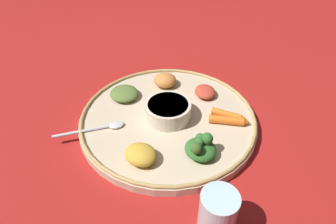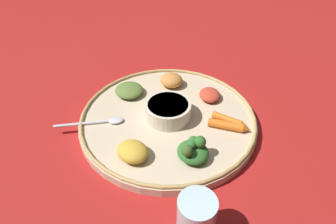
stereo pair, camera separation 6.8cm
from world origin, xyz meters
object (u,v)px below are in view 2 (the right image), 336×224
(greens_pile, at_px, (193,150))
(carrot_outer, at_px, (230,120))
(carrot_near_spoon, at_px, (228,126))
(drinking_glass, at_px, (196,220))
(center_bowl, at_px, (168,110))
(spoon, at_px, (100,123))

(greens_pile, relative_size, carrot_outer, 1.17)
(carrot_near_spoon, height_order, drinking_glass, drinking_glass)
(greens_pile, height_order, carrot_near_spoon, greens_pile)
(center_bowl, distance_m, spoon, 0.15)
(center_bowl, xyz_separation_m, drinking_glass, (0.27, 0.01, -0.00))
(spoon, height_order, carrot_outer, carrot_outer)
(carrot_outer, bearing_deg, center_bowl, -106.32)
(spoon, bearing_deg, drinking_glass, 30.45)
(greens_pile, distance_m, carrot_outer, 0.14)
(center_bowl, height_order, greens_pile, greens_pile)
(center_bowl, xyz_separation_m, greens_pile, (0.13, 0.03, -0.00))
(center_bowl, height_order, carrot_outer, center_bowl)
(carrot_outer, bearing_deg, drinking_glass, -28.60)
(spoon, bearing_deg, carrot_near_spoon, 78.77)
(center_bowl, distance_m, carrot_outer, 0.14)
(spoon, xyz_separation_m, carrot_near_spoon, (0.06, 0.28, 0.01))
(center_bowl, height_order, spoon, center_bowl)
(center_bowl, xyz_separation_m, carrot_near_spoon, (0.06, 0.13, -0.01))
(carrot_outer, relative_size, drinking_glass, 0.86)
(spoon, bearing_deg, greens_pile, 55.78)
(center_bowl, xyz_separation_m, carrot_outer, (0.04, 0.13, -0.01))
(spoon, distance_m, carrot_outer, 0.29)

